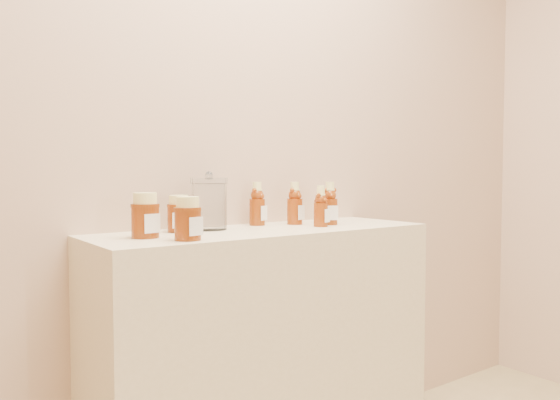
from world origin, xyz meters
TOP-DOWN VIEW (x-y plane):
  - wall_back at (0.00, 1.75)m, footprint 3.50×0.02m
  - display_table at (0.00, 1.55)m, footprint 1.20×0.40m
  - bear_bottle_back_left at (0.05, 1.68)m, footprint 0.08×0.08m
  - bear_bottle_back_mid at (0.19, 1.63)m, footprint 0.08×0.08m
  - bear_bottle_back_right at (0.33, 1.64)m, footprint 0.07×0.07m
  - bear_bottle_front_left at (0.21, 1.50)m, footprint 0.07×0.07m
  - bear_bottle_front_right at (0.28, 1.54)m, footprint 0.08×0.08m
  - honey_jar_left at (-0.43, 1.56)m, footprint 0.09×0.09m
  - honey_jar_back at (-0.28, 1.64)m, footprint 0.10×0.10m
  - honey_jar_front at (-0.35, 1.43)m, footprint 0.09×0.09m
  - glass_canister at (-0.16, 1.65)m, footprint 0.14×0.14m

SIDE VIEW (x-z plane):
  - display_table at x=0.00m, z-range 0.00..0.90m
  - honey_jar_back at x=-0.28m, z-range 0.90..1.02m
  - honey_jar_front at x=-0.35m, z-range 0.90..1.02m
  - honey_jar_left at x=-0.43m, z-range 0.90..1.03m
  - bear_bottle_front_left at x=0.21m, z-range 0.90..1.06m
  - bear_bottle_back_right at x=0.33m, z-range 0.90..1.06m
  - bear_bottle_back_mid at x=0.19m, z-range 0.90..1.08m
  - bear_bottle_front_right at x=0.28m, z-range 0.90..1.08m
  - bear_bottle_back_left at x=0.05m, z-range 0.90..1.08m
  - glass_canister at x=-0.16m, z-range 0.90..1.09m
  - wall_back at x=0.00m, z-range 0.00..2.70m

